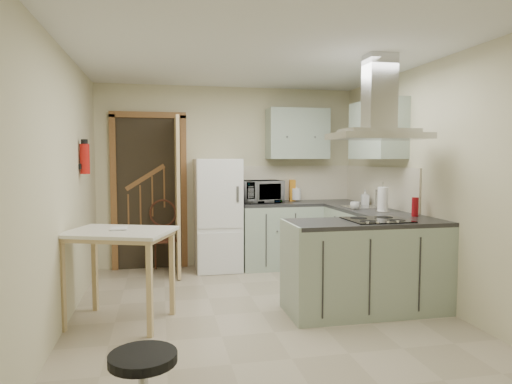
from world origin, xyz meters
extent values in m
plane|color=tan|center=(0.00, 0.00, 0.00)|extent=(4.20, 4.20, 0.00)
plane|color=silver|center=(0.00, 0.00, 2.50)|extent=(4.20, 4.20, 0.00)
plane|color=beige|center=(0.00, 2.10, 1.25)|extent=(3.60, 0.00, 3.60)
plane|color=beige|center=(-1.80, 0.00, 1.25)|extent=(0.00, 4.20, 4.20)
plane|color=beige|center=(1.80, 0.00, 1.25)|extent=(0.00, 4.20, 4.20)
cube|color=brown|center=(-1.10, 2.07, 1.05)|extent=(1.10, 0.12, 2.10)
cube|color=white|center=(-0.20, 1.80, 0.75)|extent=(0.60, 0.60, 1.50)
cube|color=#9EB2A0|center=(0.66, 1.80, 0.45)|extent=(1.08, 0.60, 0.90)
cube|color=#9EB2A0|center=(1.50, 1.12, 0.45)|extent=(0.60, 1.95, 0.90)
cube|color=beige|center=(0.96, 2.09, 1.15)|extent=(1.68, 0.02, 0.50)
cube|color=#9EB2A0|center=(0.95, 1.93, 1.85)|extent=(0.85, 0.35, 0.70)
cube|color=#9EB2A0|center=(1.62, 0.85, 1.85)|extent=(0.35, 0.90, 0.70)
cube|color=#9EB2A0|center=(1.02, -0.18, 0.45)|extent=(1.55, 0.65, 0.90)
cube|color=black|center=(1.12, -0.18, 0.91)|extent=(0.58, 0.50, 0.01)
cube|color=silver|center=(1.12, -0.18, 1.72)|extent=(0.90, 0.55, 0.10)
cube|color=silver|center=(1.50, 0.95, 0.91)|extent=(0.45, 0.40, 0.01)
cylinder|color=#B2140F|center=(-1.74, 0.90, 1.50)|extent=(0.10, 0.10, 0.32)
cube|color=tan|center=(-1.32, -0.02, 0.43)|extent=(1.10, 0.96, 0.86)
cube|color=#493118|center=(-0.92, 1.80, 0.43)|extent=(0.47, 0.47, 0.87)
imported|color=black|center=(0.40, 1.81, 1.05)|extent=(0.61, 0.46, 0.30)
cylinder|color=white|center=(0.94, 1.92, 1.00)|extent=(0.16, 0.16, 0.20)
cube|color=orange|center=(0.90, 2.00, 1.05)|extent=(0.12, 0.21, 0.30)
imported|color=#B4B5C1|center=(1.67, 1.25, 1.00)|extent=(0.11, 0.11, 0.20)
cylinder|color=white|center=(1.52, 0.47, 1.05)|extent=(0.14, 0.14, 0.29)
imported|color=silver|center=(1.31, 0.75, 0.95)|extent=(0.14, 0.14, 0.09)
cylinder|color=#A00D15|center=(1.66, 0.02, 1.00)|extent=(0.09, 0.09, 0.20)
imported|color=#A93B38|center=(-1.40, 0.03, 0.90)|extent=(0.15, 0.20, 0.09)
camera|label=1|loc=(-0.94, -4.27, 1.51)|focal=32.00mm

